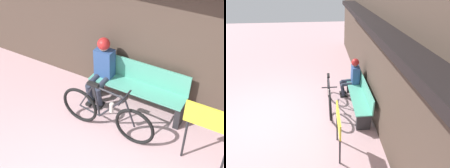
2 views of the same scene
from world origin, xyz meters
TOP-DOWN VIEW (x-y plane):
  - storefront_wall at (0.00, 2.78)m, footprint 12.00×0.56m
  - park_bench_near at (-0.26, 2.47)m, footprint 1.79×0.42m
  - bicycle at (-0.42, 1.62)m, footprint 1.73×0.40m
  - person_seated at (-0.94, 2.36)m, footprint 0.34×0.58m
  - signboard at (1.19, 1.73)m, footprint 0.76×0.04m

SIDE VIEW (x-z plane):
  - bicycle at x=-0.42m, z-range -0.09..0.84m
  - park_bench_near at x=-0.26m, z-range -0.02..0.85m
  - person_seated at x=-0.94m, z-range 0.10..1.35m
  - signboard at x=1.19m, z-range 0.27..1.38m
  - storefront_wall at x=0.00m, z-range 0.06..3.26m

